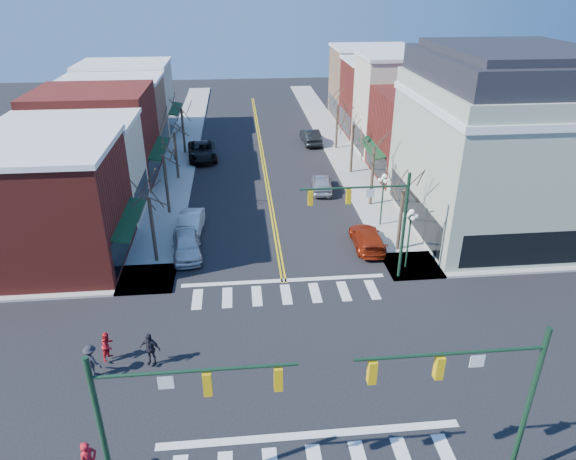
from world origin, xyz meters
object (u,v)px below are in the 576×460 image
object	(u,v)px
lamppost_midblock	(383,191)
car_left_near	(187,244)
lamppost_corner	(410,229)
car_right_far	(311,137)
pedestrian_dark_a	(150,349)
pedestrian_red_b	(108,346)
car_right_near	(367,238)
car_left_far	(202,151)
victorian_corner	(500,142)
car_right_mid	(322,183)
pedestrian_dark_b	(91,360)
car_left_mid	(190,224)

from	to	relation	value
lamppost_midblock	car_left_near	xyz separation A→B (m)	(-14.60, -3.15, -2.14)
lamppost_midblock	car_left_near	world-z (taller)	lamppost_midblock
lamppost_corner	car_right_far	size ratio (longest dim) A/B	0.84
lamppost_corner	pedestrian_dark_a	bearing A→B (deg)	-152.71
pedestrian_red_b	lamppost_corner	bearing A→B (deg)	-45.49
car_right_near	car_left_far	bearing A→B (deg)	-57.47
victorian_corner	car_left_near	xyz separation A→B (m)	(-22.90, -2.65, -5.83)
car_left_far	car_right_far	distance (m)	12.99
car_left_near	car_left_far	world-z (taller)	car_left_far
car_left_far	car_right_near	world-z (taller)	car_left_far
car_right_near	lamppost_midblock	bearing A→B (deg)	-118.09
car_right_mid	pedestrian_dark_b	world-z (taller)	pedestrian_dark_b
pedestrian_dark_a	pedestrian_dark_b	distance (m)	2.75
victorian_corner	car_right_far	distance (m)	25.79
car_left_far	pedestrian_dark_b	distance (m)	33.11
car_right_far	pedestrian_dark_a	bearing A→B (deg)	67.48
victorian_corner	car_left_far	xyz separation A→B (m)	(-22.90, 18.39, -5.80)
lamppost_corner	car_left_near	bearing A→B (deg)	167.07
lamppost_midblock	car_right_far	world-z (taller)	lamppost_midblock
victorian_corner	car_left_far	distance (m)	29.94
car_left_far	car_right_far	world-z (taller)	car_left_far
car_right_near	victorian_corner	bearing A→B (deg)	-163.46
car_right_far	pedestrian_dark_b	size ratio (longest dim) A/B	3.03
car_right_mid	car_right_far	size ratio (longest dim) A/B	0.88
car_right_mid	car_right_far	world-z (taller)	car_right_far
victorian_corner	car_right_mid	world-z (taller)	victorian_corner
car_right_far	pedestrian_red_b	size ratio (longest dim) A/B	3.26
car_right_near	pedestrian_dark_b	size ratio (longest dim) A/B	2.90
pedestrian_red_b	car_right_far	bearing A→B (deg)	-1.18
pedestrian_red_b	pedestrian_dark_b	xyz separation A→B (m)	(-0.54, -1.10, 0.06)
car_right_near	pedestrian_dark_a	distance (m)	17.71
lamppost_midblock	pedestrian_red_b	bearing A→B (deg)	-141.77
car_left_mid	car_right_mid	distance (m)	13.51
victorian_corner	pedestrian_dark_b	distance (m)	30.74
lamppost_midblock	car_left_near	distance (m)	15.09
lamppost_corner	pedestrian_dark_a	world-z (taller)	lamppost_corner
lamppost_midblock	car_left_far	bearing A→B (deg)	129.21
lamppost_corner	car_right_near	world-z (taller)	lamppost_corner
car_right_near	lamppost_corner	bearing A→B (deg)	120.78
pedestrian_dark_b	car_left_mid	bearing A→B (deg)	-72.51
victorian_corner	pedestrian_red_b	world-z (taller)	victorian_corner
car_left_far	car_right_far	size ratio (longest dim) A/B	1.21
lamppost_midblock	car_right_mid	size ratio (longest dim) A/B	0.95
pedestrian_dark_a	pedestrian_red_b	bearing A→B (deg)	-178.42
lamppost_corner	car_left_far	size ratio (longest dim) A/B	0.70
car_left_near	car_right_far	xyz separation A→B (m)	(12.23, 25.40, 0.02)
car_left_near	car_left_far	bearing A→B (deg)	83.91
car_left_mid	car_right_near	bearing A→B (deg)	-10.63
car_right_mid	pedestrian_red_b	size ratio (longest dim) A/B	2.88
car_right_far	lamppost_midblock	bearing A→B (deg)	93.22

